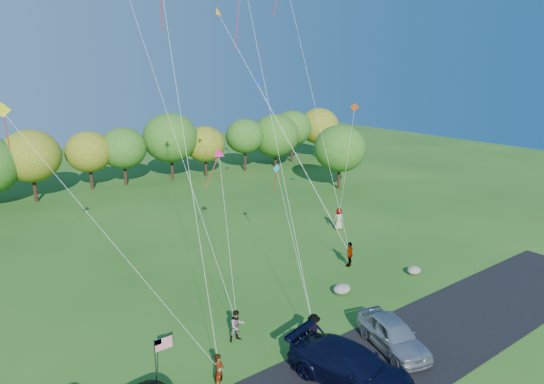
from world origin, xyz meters
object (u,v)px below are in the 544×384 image
(minivan_navy, at_px, (351,366))
(flyer_e, at_px, (339,219))
(flyer_b, at_px, (237,326))
(flyer_c, at_px, (314,330))
(minivan_silver, at_px, (393,334))
(flyer_a, at_px, (219,371))
(flyer_d, at_px, (350,254))

(minivan_navy, height_order, flyer_e, flyer_e)
(minivan_navy, relative_size, flyer_b, 3.51)
(flyer_c, height_order, flyer_e, flyer_e)
(minivan_silver, relative_size, flyer_b, 2.74)
(minivan_silver, relative_size, flyer_c, 2.65)
(flyer_c, bearing_deg, flyer_a, 31.25)
(flyer_c, bearing_deg, minivan_navy, 108.98)
(minivan_navy, height_order, flyer_d, flyer_d)
(flyer_a, height_order, flyer_b, flyer_a)
(flyer_c, relative_size, flyer_e, 0.93)
(flyer_e, bearing_deg, flyer_b, 53.32)
(flyer_c, distance_m, flyer_d, 10.85)
(flyer_e, bearing_deg, minivan_navy, 70.70)
(minivan_silver, height_order, flyer_d, flyer_d)
(minivan_navy, height_order, flyer_c, minivan_navy)
(flyer_d, bearing_deg, flyer_e, -154.16)
(flyer_a, bearing_deg, flyer_b, 2.93)
(minivan_silver, distance_m, flyer_e, 18.60)
(flyer_b, distance_m, flyer_d, 12.29)
(minivan_navy, relative_size, flyer_c, 3.40)
(minivan_navy, bearing_deg, flyer_b, 95.49)
(flyer_c, bearing_deg, minivan_silver, 169.83)
(minivan_silver, relative_size, flyer_a, 2.74)
(minivan_navy, distance_m, flyer_b, 6.53)
(flyer_b, distance_m, flyer_c, 4.03)
(flyer_b, xyz_separation_m, flyer_c, (2.89, -2.82, 0.03))
(flyer_a, height_order, flyer_d, flyer_d)
(flyer_b, height_order, flyer_d, flyer_d)
(minivan_silver, height_order, flyer_e, flyer_e)
(minivan_navy, relative_size, flyer_a, 3.50)
(flyer_b, xyz_separation_m, flyer_e, (16.87, 9.55, 0.10))
(flyer_d, xyz_separation_m, flyer_e, (5.04, 6.23, 0.05))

